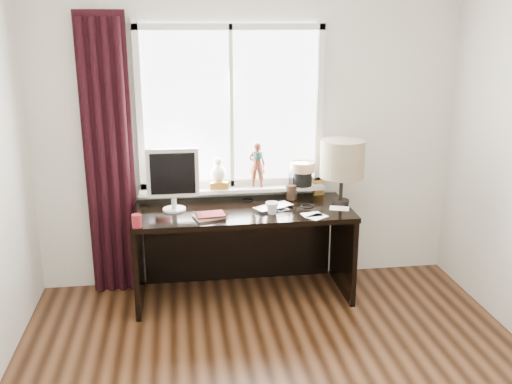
{
  "coord_description": "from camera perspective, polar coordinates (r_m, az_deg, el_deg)",
  "views": [
    {
      "loc": [
        -0.59,
        -2.59,
        2.16
      ],
      "look_at": [
        -0.05,
        1.25,
        1.0
      ],
      "focal_mm": 40.0,
      "sensor_mm": 36.0,
      "label": 1
    }
  ],
  "objects": [
    {
      "name": "table_lamp",
      "position": [
        4.57,
        8.63,
        3.22
      ],
      "size": [
        0.35,
        0.35,
        0.52
      ],
      "color": "black",
      "rests_on": "desk"
    },
    {
      "name": "desk",
      "position": [
        4.65,
        -1.43,
        -4.19
      ],
      "size": [
        1.7,
        0.7,
        0.75
      ],
      "color": "black",
      "rests_on": "floor"
    },
    {
      "name": "mug",
      "position": [
        4.35,
        1.6,
        -1.57
      ],
      "size": [
        0.13,
        0.13,
        0.1
      ],
      "primitive_type": "imported",
      "rotation": [
        0.0,
        0.0,
        0.7
      ],
      "color": "white",
      "rests_on": "desk"
    },
    {
      "name": "icon_frame",
      "position": [
        4.85,
        6.3,
        0.45
      ],
      "size": [
        0.1,
        0.04,
        0.13
      ],
      "color": "gold",
      "rests_on": "desk"
    },
    {
      "name": "wall_back",
      "position": [
        4.71,
        -0.68,
        6.12
      ],
      "size": [
        3.5,
        0.0,
        2.6
      ],
      "primitive_type": "cube",
      "rotation": [
        1.57,
        0.0,
        0.0
      ],
      "color": "beige",
      "rests_on": "ground"
    },
    {
      "name": "window",
      "position": [
        4.64,
        -2.22,
        6.05
      ],
      "size": [
        1.52,
        0.21,
        1.4
      ],
      "color": "white",
      "rests_on": "ground"
    },
    {
      "name": "laptop",
      "position": [
        4.48,
        1.76,
        -1.53
      ],
      "size": [
        0.37,
        0.33,
        0.02
      ],
      "primitive_type": "imported",
      "rotation": [
        0.0,
        0.0,
        0.48
      ],
      "color": "silver",
      "rests_on": "desk"
    },
    {
      "name": "loose_papers",
      "position": [
        4.41,
        6.71,
        -2.11
      ],
      "size": [
        0.42,
        0.34,
        0.0
      ],
      "color": "white",
      "rests_on": "desk"
    },
    {
      "name": "red_cup",
      "position": [
        4.16,
        -11.84,
        -2.83
      ],
      "size": [
        0.07,
        0.07,
        0.09
      ],
      "primitive_type": "cylinder",
      "color": "maroon",
      "rests_on": "desk"
    },
    {
      "name": "desk_cables",
      "position": [
        4.56,
        2.7,
        -1.35
      ],
      "size": [
        0.59,
        0.42,
        0.01
      ],
      "color": "black",
      "rests_on": "desk"
    },
    {
      "name": "curtain",
      "position": [
        4.65,
        -14.51,
        3.12
      ],
      "size": [
        0.38,
        0.09,
        2.25
      ],
      "color": "black",
      "rests_on": "floor"
    },
    {
      "name": "brush_holder",
      "position": [
        4.72,
        3.54,
        0.02
      ],
      "size": [
        0.09,
        0.09,
        0.25
      ],
      "color": "black",
      "rests_on": "desk"
    },
    {
      "name": "notebook_stack",
      "position": [
        4.29,
        -4.66,
        -2.37
      ],
      "size": [
        0.26,
        0.22,
        0.03
      ],
      "color": "beige",
      "rests_on": "desk"
    },
    {
      "name": "monitor",
      "position": [
        4.41,
        -8.32,
        1.61
      ],
      "size": [
        0.4,
        0.18,
        0.49
      ],
      "color": "beige",
      "rests_on": "desk"
    }
  ]
}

